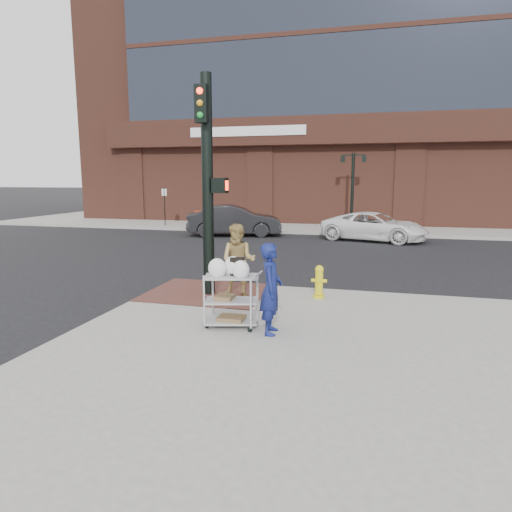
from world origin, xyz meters
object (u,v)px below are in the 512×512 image
(traffic_signal_pole, at_px, (208,180))
(woman_blue, at_px, (271,289))
(pedestrian_tan, at_px, (238,261))
(utility_cart, at_px, (231,296))
(fire_hydrant, at_px, (319,281))
(sedan_dark, at_px, (235,221))
(lamp_post, at_px, (353,183))
(minivan_white, at_px, (374,227))

(traffic_signal_pole, height_order, woman_blue, traffic_signal_pole)
(pedestrian_tan, xyz_separation_m, utility_cart, (0.50, -2.12, -0.25))
(fire_hydrant, bearing_deg, sedan_dark, 115.98)
(woman_blue, distance_m, sedan_dark, 15.01)
(lamp_post, xyz_separation_m, traffic_signal_pole, (-2.48, -15.23, 0.21))
(lamp_post, distance_m, sedan_dark, 6.77)
(woman_blue, height_order, sedan_dark, woman_blue)
(lamp_post, bearing_deg, minivan_white, -70.70)
(traffic_signal_pole, distance_m, fire_hydrant, 3.43)
(traffic_signal_pole, relative_size, utility_cart, 3.83)
(traffic_signal_pole, height_order, utility_cart, traffic_signal_pole)
(sedan_dark, relative_size, minivan_white, 0.98)
(fire_hydrant, bearing_deg, utility_cart, -117.91)
(traffic_signal_pole, xyz_separation_m, fire_hydrant, (2.54, 0.32, -2.29))
(pedestrian_tan, relative_size, fire_hydrant, 2.22)
(traffic_signal_pole, height_order, sedan_dark, traffic_signal_pole)
(minivan_white, bearing_deg, woman_blue, -170.69)
(traffic_signal_pole, xyz_separation_m, minivan_white, (3.71, 11.71, -2.17))
(fire_hydrant, bearing_deg, lamp_post, 90.23)
(woman_blue, relative_size, utility_cart, 1.24)
(traffic_signal_pole, height_order, minivan_white, traffic_signal_pole)
(pedestrian_tan, distance_m, sedan_dark, 12.46)
(sedan_dark, bearing_deg, utility_cart, -177.92)
(traffic_signal_pole, bearing_deg, minivan_white, 72.44)
(woman_blue, xyz_separation_m, fire_hydrant, (0.53, 2.63, -0.42))
(lamp_post, xyz_separation_m, woman_blue, (-0.47, -17.54, -1.66))
(lamp_post, height_order, utility_cart, lamp_post)
(traffic_signal_pole, relative_size, minivan_white, 1.06)
(lamp_post, height_order, sedan_dark, lamp_post)
(fire_hydrant, bearing_deg, minivan_white, 84.13)
(lamp_post, relative_size, sedan_dark, 0.86)
(traffic_signal_pole, relative_size, fire_hydrant, 6.57)
(woman_blue, relative_size, minivan_white, 0.34)
(woman_blue, bearing_deg, pedestrian_tan, 23.63)
(traffic_signal_pole, bearing_deg, utility_cart, -60.53)
(traffic_signal_pole, bearing_deg, pedestrian_tan, -3.75)
(pedestrian_tan, relative_size, utility_cart, 1.30)
(woman_blue, distance_m, pedestrian_tan, 2.60)
(lamp_post, distance_m, utility_cart, 17.54)
(minivan_white, height_order, fire_hydrant, minivan_white)
(lamp_post, xyz_separation_m, utility_cart, (-1.25, -17.39, -1.88))
(pedestrian_tan, bearing_deg, utility_cart, -77.43)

